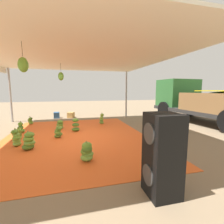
# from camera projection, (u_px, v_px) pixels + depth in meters

# --- Properties ---
(ground_plane) EXTENTS (40.00, 40.00, 0.00)m
(ground_plane) POSITION_uv_depth(u_px,v_px,m) (149.00, 132.00, 6.80)
(ground_plane) COLOR #7F6B51
(tarp_orange) EXTENTS (6.71, 5.12, 0.01)m
(tarp_orange) POSITION_uv_depth(u_px,v_px,m) (76.00, 137.00, 6.06)
(tarp_orange) COLOR #E05B23
(tarp_orange) RESTS_ON ground
(tent_canopy) EXTENTS (8.00, 7.00, 2.96)m
(tent_canopy) POSITION_uv_depth(u_px,v_px,m) (71.00, 57.00, 5.65)
(tent_canopy) COLOR #9EA0A5
(tent_canopy) RESTS_ON ground
(banana_bunch_0) EXTENTS (0.36, 0.35, 0.44)m
(banana_bunch_0) POSITION_uv_depth(u_px,v_px,m) (18.00, 134.00, 5.64)
(banana_bunch_0) COLOR #75A83D
(banana_bunch_0) RESTS_ON tarp_orange
(banana_bunch_1) EXTENTS (0.44, 0.44, 0.55)m
(banana_bunch_1) POSITION_uv_depth(u_px,v_px,m) (29.00, 141.00, 4.71)
(banana_bunch_1) COLOR #477523
(banana_bunch_1) RESTS_ON tarp_orange
(banana_bunch_2) EXTENTS (0.42, 0.42, 0.50)m
(banana_bunch_2) POSITION_uv_depth(u_px,v_px,m) (87.00, 152.00, 3.96)
(banana_bunch_2) COLOR #75A83D
(banana_bunch_2) RESTS_ON tarp_orange
(banana_bunch_3) EXTENTS (0.36, 0.33, 0.58)m
(banana_bunch_3) POSITION_uv_depth(u_px,v_px,m) (16.00, 138.00, 4.97)
(banana_bunch_3) COLOR #75A83D
(banana_bunch_3) RESTS_ON tarp_orange
(banana_bunch_4) EXTENTS (0.31, 0.33, 0.46)m
(banana_bunch_4) POSITION_uv_depth(u_px,v_px,m) (58.00, 133.00, 5.88)
(banana_bunch_4) COLOR #6B9E38
(banana_bunch_4) RESTS_ON tarp_orange
(banana_bunch_5) EXTENTS (0.31, 0.33, 0.41)m
(banana_bunch_5) POSITION_uv_depth(u_px,v_px,m) (30.00, 121.00, 8.23)
(banana_bunch_5) COLOR #6B9E38
(banana_bunch_5) RESTS_ON tarp_orange
(banana_bunch_6) EXTENTS (0.31, 0.33, 0.48)m
(banana_bunch_6) POSITION_uv_depth(u_px,v_px,m) (21.00, 128.00, 6.55)
(banana_bunch_6) COLOR #60932D
(banana_bunch_6) RESTS_ON tarp_orange
(banana_bunch_7) EXTENTS (0.41, 0.42, 0.43)m
(banana_bunch_7) POSITION_uv_depth(u_px,v_px,m) (60.00, 125.00, 7.20)
(banana_bunch_7) COLOR #75A83D
(banana_bunch_7) RESTS_ON tarp_orange
(banana_bunch_8) EXTENTS (0.31, 0.29, 0.58)m
(banana_bunch_8) POSITION_uv_depth(u_px,v_px,m) (102.00, 119.00, 8.27)
(banana_bunch_8) COLOR #6B9E38
(banana_bunch_8) RESTS_ON tarp_orange
(banana_bunch_9) EXTENTS (0.44, 0.44, 0.58)m
(banana_bunch_9) POSITION_uv_depth(u_px,v_px,m) (76.00, 125.00, 6.83)
(banana_bunch_9) COLOR #518428
(banana_bunch_9) RESTS_ON tarp_orange
(cargo_truck_main) EXTENTS (6.34, 2.84, 2.40)m
(cargo_truck_main) POSITION_uv_depth(u_px,v_px,m) (202.00, 100.00, 8.83)
(cargo_truck_main) COLOR #2D2D2D
(cargo_truck_main) RESTS_ON ground
(speaker_stack) EXTENTS (0.54, 0.52, 1.37)m
(speaker_stack) POSITION_uv_depth(u_px,v_px,m) (162.00, 155.00, 2.63)
(speaker_stack) COLOR black
(speaker_stack) RESTS_ON ground
(crate_0) EXTENTS (0.40, 0.37, 0.38)m
(crate_0) POSITION_uv_depth(u_px,v_px,m) (57.00, 115.00, 10.03)
(crate_0) COLOR #335B8E
(crate_0) RESTS_ON ground
(crate_1) EXTENTS (0.52, 0.48, 0.34)m
(crate_1) POSITION_uv_depth(u_px,v_px,m) (71.00, 115.00, 10.24)
(crate_1) COLOR #B78947
(crate_1) RESTS_ON ground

